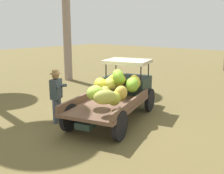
# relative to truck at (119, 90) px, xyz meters

# --- Properties ---
(ground_plane) EXTENTS (60.00, 60.00, 0.00)m
(ground_plane) POSITION_rel_truck_xyz_m (-0.36, 0.10, -0.93)
(ground_plane) COLOR brown
(truck) EXTENTS (4.66, 2.73, 1.85)m
(truck) POSITION_rel_truck_xyz_m (0.00, 0.00, 0.00)
(truck) COLOR #1E2D26
(truck) RESTS_ON ground
(farmer) EXTENTS (0.56, 0.53, 1.69)m
(farmer) POSITION_rel_truck_xyz_m (-1.72, 1.15, 0.02)
(farmer) COLOR #4E5766
(farmer) RESTS_ON ground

